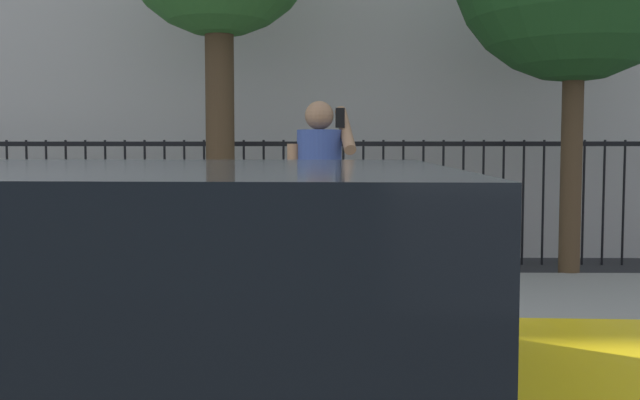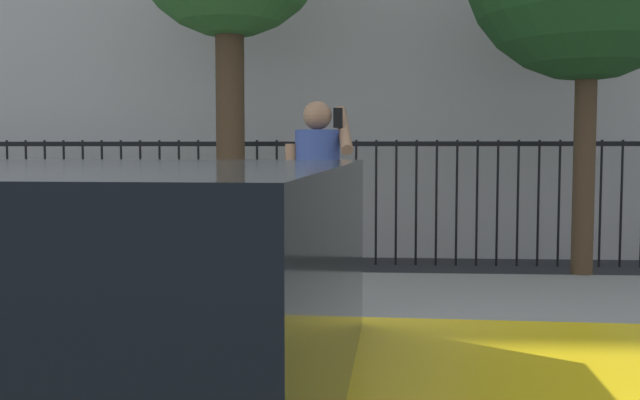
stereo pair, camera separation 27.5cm
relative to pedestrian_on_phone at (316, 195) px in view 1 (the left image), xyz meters
The scene contains 3 objects.
sidewalk 1.76m from the pedestrian_on_phone, behind, with size 28.00×4.40×0.15m, color gray.
iron_fence 4.05m from the pedestrian_on_phone, 110.22° to the left, with size 12.03×0.04×1.60m.
pedestrian_on_phone is the anchor object (origin of this frame).
Camera 1 is at (1.53, -3.46, 1.48)m, focal length 41.06 mm.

